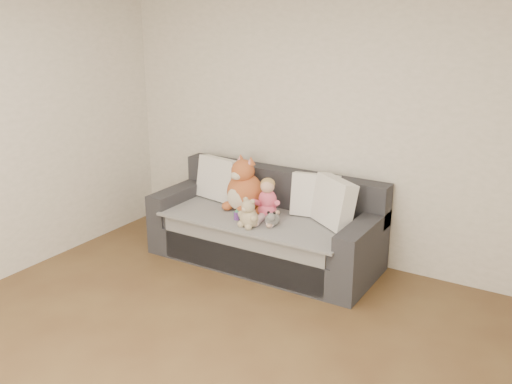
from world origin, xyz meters
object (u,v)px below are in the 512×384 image
Objects in this scene: toddler at (267,202)px; teddy_bear at (248,215)px; sippy_cup at (237,214)px; plush_cat at (244,189)px; sofa at (266,230)px.

teddy_bear is at bearing -116.19° from toddler.
toddler is 3.83× the size of sippy_cup.
teddy_bear is (0.29, -0.39, -0.10)m from plush_cat.
toddler is at bearing -56.60° from sofa.
plush_cat is at bearing 140.97° from teddy_bear.
toddler reaches higher than teddy_bear.
plush_cat is 0.49m from teddy_bear.
teddy_bear is (-0.03, -0.29, -0.05)m from toddler.
sofa is at bearing 60.16° from sippy_cup.
sofa is at bearing 9.63° from plush_cat.
toddler is 0.34m from plush_cat.
sofa is 21.20× the size of sippy_cup.
teddy_bear is 0.22m from sippy_cup.
teddy_bear is 2.71× the size of sippy_cup.
plush_cat is 0.34m from sippy_cup.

